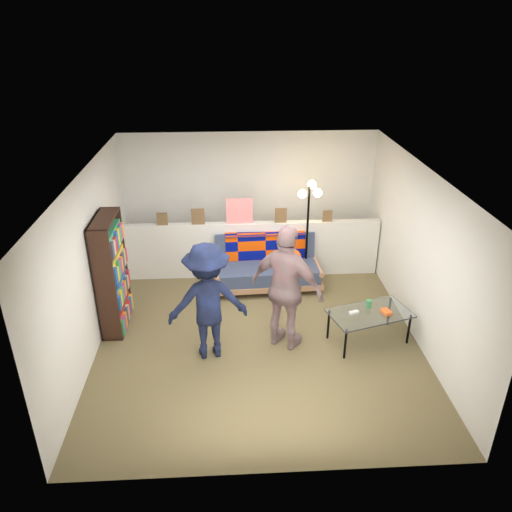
{
  "coord_description": "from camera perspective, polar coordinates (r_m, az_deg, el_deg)",
  "views": [
    {
      "loc": [
        -0.37,
        -6.08,
        4.22
      ],
      "look_at": [
        0.0,
        0.4,
        1.05
      ],
      "focal_mm": 35.0,
      "sensor_mm": 36.0,
      "label": 1
    }
  ],
  "objects": [
    {
      "name": "room_shell",
      "position": [
        7.04,
        -0.03,
        4.8
      ],
      "size": [
        4.6,
        5.05,
        2.45
      ],
      "color": "silver",
      "rests_on": "ground"
    },
    {
      "name": "half_wall_ledge",
      "position": [
        8.72,
        -0.52,
        0.78
      ],
      "size": [
        4.45,
        0.15,
        1.0
      ],
      "primitive_type": "cube",
      "color": "silver",
      "rests_on": "ground"
    },
    {
      "name": "person_left",
      "position": [
        6.58,
        -5.54,
        -5.2
      ],
      "size": [
        1.14,
        0.76,
        1.64
      ],
      "primitive_type": "imported",
      "rotation": [
        0.0,
        0.0,
        3.29
      ],
      "color": "black",
      "rests_on": "ground"
    },
    {
      "name": "coffee_table",
      "position": [
        7.18,
        12.91,
        -6.51
      ],
      "size": [
        1.25,
        0.91,
        0.58
      ],
      "color": "black",
      "rests_on": "ground"
    },
    {
      "name": "ground",
      "position": [
        7.41,
        0.18,
        -8.68
      ],
      "size": [
        5.0,
        5.0,
        0.0
      ],
      "primitive_type": "plane",
      "color": "brown",
      "rests_on": "ground"
    },
    {
      "name": "bookshelf",
      "position": [
        7.46,
        -16.15,
        -2.36
      ],
      "size": [
        0.29,
        0.86,
        1.72
      ],
      "color": "black",
      "rests_on": "ground"
    },
    {
      "name": "ledge_decor",
      "position": [
        8.43,
        -2.08,
        4.85
      ],
      "size": [
        2.97,
        0.02,
        0.45
      ],
      "color": "brown",
      "rests_on": "half_wall_ledge"
    },
    {
      "name": "floor_lamp",
      "position": [
        8.32,
        6.09,
        5.02
      ],
      "size": [
        0.36,
        0.33,
        1.77
      ],
      "color": "black",
      "rests_on": "ground"
    },
    {
      "name": "person_right",
      "position": [
        6.7,
        3.54,
        -3.74
      ],
      "size": [
        1.12,
        0.95,
        1.8
      ],
      "primitive_type": "imported",
      "rotation": [
        0.0,
        0.0,
        2.55
      ],
      "color": "#BF7B82",
      "rests_on": "ground"
    },
    {
      "name": "futon_sofa",
      "position": [
        8.45,
        1.35,
        -1.19
      ],
      "size": [
        1.83,
        0.95,
        0.77
      ],
      "color": "#A77351",
      "rests_on": "ground"
    }
  ]
}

